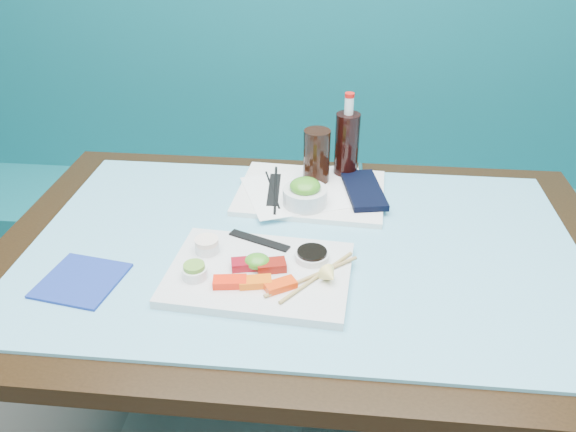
# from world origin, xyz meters

# --- Properties ---
(booth_bench) EXTENTS (3.00, 0.56, 1.17)m
(booth_bench) POSITION_xyz_m (0.00, 2.29, 0.37)
(booth_bench) COLOR #105E66
(booth_bench) RESTS_ON ground
(dining_table) EXTENTS (1.40, 0.90, 0.75)m
(dining_table) POSITION_xyz_m (0.00, 1.45, 0.67)
(dining_table) COLOR black
(dining_table) RESTS_ON ground
(glass_top) EXTENTS (1.22, 0.76, 0.01)m
(glass_top) POSITION_xyz_m (0.00, 1.45, 0.75)
(glass_top) COLOR #69B7D2
(glass_top) RESTS_ON dining_table
(sashimi_plate) EXTENTS (0.39, 0.29, 0.02)m
(sashimi_plate) POSITION_xyz_m (-0.08, 1.32, 0.77)
(sashimi_plate) COLOR silver
(sashimi_plate) RESTS_ON glass_top
(salmon_left) EXTENTS (0.07, 0.04, 0.02)m
(salmon_left) POSITION_xyz_m (-0.13, 1.26, 0.78)
(salmon_left) COLOR #FF240A
(salmon_left) RESTS_ON sashimi_plate
(salmon_mid) EXTENTS (0.07, 0.04, 0.02)m
(salmon_mid) POSITION_xyz_m (-0.08, 1.27, 0.78)
(salmon_mid) COLOR #FF5F0A
(salmon_mid) RESTS_ON sashimi_plate
(salmon_right) EXTENTS (0.07, 0.06, 0.02)m
(salmon_right) POSITION_xyz_m (-0.03, 1.26, 0.78)
(salmon_right) COLOR #F73C09
(salmon_right) RESTS_ON sashimi_plate
(tuna_left) EXTENTS (0.06, 0.05, 0.02)m
(tuna_left) POSITION_xyz_m (-0.11, 1.32, 0.79)
(tuna_left) COLOR maroon
(tuna_left) RESTS_ON sashimi_plate
(tuna_right) EXTENTS (0.07, 0.05, 0.02)m
(tuna_right) POSITION_xyz_m (-0.06, 1.32, 0.79)
(tuna_right) COLOR maroon
(tuna_right) RESTS_ON sashimi_plate
(seaweed_garnish) EXTENTS (0.07, 0.07, 0.03)m
(seaweed_garnish) POSITION_xyz_m (-0.09, 1.33, 0.79)
(seaweed_garnish) COLOR #3F9021
(seaweed_garnish) RESTS_ON sashimi_plate
(ramekin_wasabi) EXTENTS (0.06, 0.06, 0.02)m
(ramekin_wasabi) POSITION_xyz_m (-0.21, 1.28, 0.79)
(ramekin_wasabi) COLOR white
(ramekin_wasabi) RESTS_ON sashimi_plate
(wasabi_fill) EXTENTS (0.05, 0.05, 0.01)m
(wasabi_fill) POSITION_xyz_m (-0.21, 1.28, 0.80)
(wasabi_fill) COLOR #609730
(wasabi_fill) RESTS_ON ramekin_wasabi
(ramekin_ginger) EXTENTS (0.06, 0.06, 0.02)m
(ramekin_ginger) POSITION_xyz_m (-0.20, 1.37, 0.79)
(ramekin_ginger) COLOR white
(ramekin_ginger) RESTS_ON sashimi_plate
(ginger_fill) EXTENTS (0.06, 0.06, 0.01)m
(ginger_fill) POSITION_xyz_m (-0.20, 1.37, 0.80)
(ginger_fill) COLOR #F6DDCA
(ginger_fill) RESTS_ON ramekin_ginger
(soy_dish) EXTENTS (0.07, 0.07, 0.01)m
(soy_dish) POSITION_xyz_m (0.02, 1.37, 0.78)
(soy_dish) COLOR silver
(soy_dish) RESTS_ON sashimi_plate
(soy_fill) EXTENTS (0.07, 0.07, 0.01)m
(soy_fill) POSITION_xyz_m (0.02, 1.37, 0.79)
(soy_fill) COLOR black
(soy_fill) RESTS_ON soy_dish
(lemon_wedge) EXTENTS (0.05, 0.05, 0.04)m
(lemon_wedge) POSITION_xyz_m (0.06, 1.29, 0.80)
(lemon_wedge) COLOR #FFE578
(lemon_wedge) RESTS_ON sashimi_plate
(chopstick_sleeve) EXTENTS (0.14, 0.08, 0.00)m
(chopstick_sleeve) POSITION_xyz_m (-0.10, 1.42, 0.78)
(chopstick_sleeve) COLOR black
(chopstick_sleeve) RESTS_ON sashimi_plate
(wooden_chopstick_a) EXTENTS (0.18, 0.15, 0.01)m
(wooden_chopstick_a) POSITION_xyz_m (0.03, 1.30, 0.78)
(wooden_chopstick_a) COLOR #A1824C
(wooden_chopstick_a) RESTS_ON sashimi_plate
(wooden_chopstick_b) EXTENTS (0.14, 0.18, 0.01)m
(wooden_chopstick_b) POSITION_xyz_m (0.04, 1.30, 0.78)
(wooden_chopstick_b) COLOR #A88D4F
(wooden_chopstick_b) RESTS_ON sashimi_plate
(serving_tray) EXTENTS (0.39, 0.30, 0.01)m
(serving_tray) POSITION_xyz_m (0.00, 1.68, 0.76)
(serving_tray) COLOR white
(serving_tray) RESTS_ON glass_top
(paper_placemat) EXTENTS (0.39, 0.33, 0.00)m
(paper_placemat) POSITION_xyz_m (0.00, 1.68, 0.77)
(paper_placemat) COLOR white
(paper_placemat) RESTS_ON serving_tray
(seaweed_bowl) EXTENTS (0.12, 0.12, 0.04)m
(seaweed_bowl) POSITION_xyz_m (-0.01, 1.61, 0.79)
(seaweed_bowl) COLOR silver
(seaweed_bowl) RESTS_ON serving_tray
(seaweed_salad) EXTENTS (0.10, 0.10, 0.04)m
(seaweed_salad) POSITION_xyz_m (-0.01, 1.61, 0.82)
(seaweed_salad) COLOR #408D20
(seaweed_salad) RESTS_ON seaweed_bowl
(cola_glass) EXTENTS (0.07, 0.07, 0.14)m
(cola_glass) POSITION_xyz_m (0.01, 1.74, 0.84)
(cola_glass) COLOR black
(cola_glass) RESTS_ON serving_tray
(navy_pouch) EXTENTS (0.12, 0.21, 0.02)m
(navy_pouch) POSITION_xyz_m (0.14, 1.68, 0.78)
(navy_pouch) COLOR black
(navy_pouch) RESTS_ON serving_tray
(fork) EXTENTS (0.01, 0.09, 0.01)m
(fork) POSITION_xyz_m (0.13, 1.79, 0.78)
(fork) COLOR white
(fork) RESTS_ON serving_tray
(black_chopstick_a) EXTENTS (0.06, 0.19, 0.01)m
(black_chopstick_a) POSITION_xyz_m (-0.10, 1.67, 0.77)
(black_chopstick_a) COLOR black
(black_chopstick_a) RESTS_ON serving_tray
(black_chopstick_b) EXTENTS (0.03, 0.25, 0.01)m
(black_chopstick_b) POSITION_xyz_m (-0.09, 1.67, 0.78)
(black_chopstick_b) COLOR black
(black_chopstick_b) RESTS_ON serving_tray
(tray_sleeve) EXTENTS (0.04, 0.17, 0.00)m
(tray_sleeve) POSITION_xyz_m (-0.09, 1.67, 0.77)
(tray_sleeve) COLOR black
(tray_sleeve) RESTS_ON serving_tray
(cola_bottle_body) EXTENTS (0.08, 0.08, 0.18)m
(cola_bottle_body) POSITION_xyz_m (0.09, 1.79, 0.85)
(cola_bottle_body) COLOR black
(cola_bottle_body) RESTS_ON glass_top
(cola_bottle_neck) EXTENTS (0.02, 0.02, 0.05)m
(cola_bottle_neck) POSITION_xyz_m (0.09, 1.79, 0.96)
(cola_bottle_neck) COLOR white
(cola_bottle_neck) RESTS_ON cola_bottle_body
(cola_bottle_cap) EXTENTS (0.03, 0.03, 0.01)m
(cola_bottle_cap) POSITION_xyz_m (0.09, 1.79, 0.99)
(cola_bottle_cap) COLOR red
(cola_bottle_cap) RESTS_ON cola_bottle_neck
(blue_napkin) EXTENTS (0.18, 0.18, 0.01)m
(blue_napkin) POSITION_xyz_m (-0.44, 1.27, 0.76)
(blue_napkin) COLOR navy
(blue_napkin) RESTS_ON glass_top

